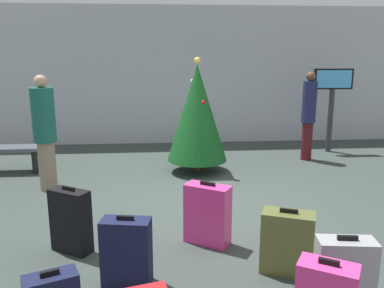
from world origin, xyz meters
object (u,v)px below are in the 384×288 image
holiday_tree (197,113)px  suitcase_3 (127,252)px  suitcase_7 (207,214)px  flight_info_kiosk (332,95)px  traveller_1 (309,113)px  suitcase_4 (71,221)px  waiting_bench (9,153)px  suitcase_0 (287,242)px  traveller_0 (45,131)px  suitcase_1 (344,274)px

holiday_tree → suitcase_3: (-1.01, -3.66, -0.78)m
holiday_tree → suitcase_7: (-0.15, -2.87, -0.76)m
flight_info_kiosk → traveller_1: (-0.76, -0.65, -0.31)m
suitcase_3 → suitcase_4: 0.97m
waiting_bench → suitcase_3: suitcase_3 is taller
suitcase_0 → suitcase_3: suitcase_3 is taller
waiting_bench → traveller_0: bearing=-47.3°
suitcase_0 → suitcase_4: suitcase_4 is taller
holiday_tree → traveller_1: 2.45m
traveller_0 → suitcase_4: traveller_0 is taller
suitcase_3 → suitcase_7: (0.86, 0.78, 0.02)m
holiday_tree → flight_info_kiosk: 3.39m
traveller_1 → traveller_0: bearing=-162.8°
traveller_1 → suitcase_3: traveller_1 is taller
suitcase_4 → suitcase_7: 1.53m
holiday_tree → suitcase_1: bearing=-78.3°
suitcase_1 → traveller_0: bearing=134.9°
flight_info_kiosk → suitcase_1: bearing=-112.0°
suitcase_0 → suitcase_7: size_ratio=0.91×
holiday_tree → flight_info_kiosk: bearing=23.4°
flight_info_kiosk → traveller_0: (-5.60, -2.15, -0.31)m
waiting_bench → suitcase_4: (1.82, -3.22, 0.01)m
flight_info_kiosk → traveller_0: same height
traveller_0 → suitcase_1: bearing=-45.1°
flight_info_kiosk → waiting_bench: size_ratio=1.38×
waiting_bench → traveller_1: bearing=4.1°
holiday_tree → flight_info_kiosk: (3.11, 1.34, 0.17)m
waiting_bench → suitcase_0: 5.59m
flight_info_kiosk → suitcase_3: (-4.12, -5.00, -0.95)m
suitcase_4 → flight_info_kiosk: bearing=41.9°
suitcase_7 → traveller_0: bearing=138.7°
holiday_tree → flight_info_kiosk: holiday_tree is taller
flight_info_kiosk → suitcase_4: 6.49m
flight_info_kiosk → holiday_tree: bearing=-156.6°
waiting_bench → suitcase_3: (2.48, -3.93, -0.03)m
suitcase_1 → suitcase_7: 1.66m
suitcase_1 → suitcase_4: size_ratio=0.90×
holiday_tree → suitcase_3: bearing=-105.4°
holiday_tree → waiting_bench: bearing=175.6°
suitcase_7 → traveller_1: bearing=55.0°
flight_info_kiosk → suitcase_7: 5.41m
waiting_bench → traveller_1: 5.89m
traveller_0 → suitcase_7: (2.35, -2.06, -0.62)m
traveller_1 → suitcase_0: size_ratio=2.69×
suitcase_3 → suitcase_7: bearing=42.2°
waiting_bench → traveller_1: traveller_1 is taller
suitcase_0 → traveller_1: bearing=67.3°
flight_info_kiosk → suitcase_4: size_ratio=2.44×
waiting_bench → traveller_0: 1.60m
suitcase_0 → suitcase_1: 0.69m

